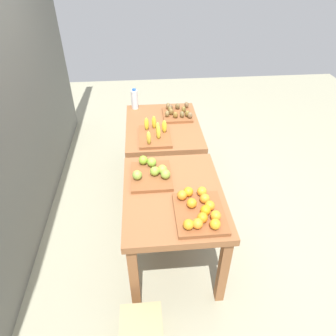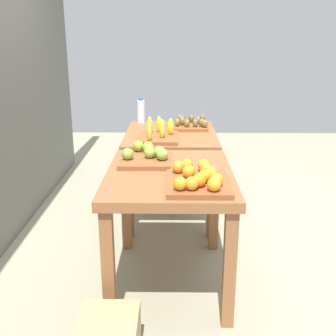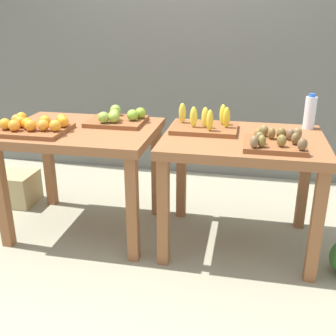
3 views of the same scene
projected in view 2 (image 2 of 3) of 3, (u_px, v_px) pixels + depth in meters
The scene contains 9 objects.
ground_plane at pixel (170, 241), 3.41m from camera, with size 8.00×8.00×0.00m, color gray.
display_table_left at pixel (170, 189), 2.67m from camera, with size 1.04×0.80×0.79m.
display_table_right at pixel (171, 145), 3.73m from camera, with size 1.04×0.80×0.79m.
orange_bin at pixel (198, 179), 2.37m from camera, with size 0.46×0.36×0.11m.
apple_bin at pixel (146, 156), 2.83m from camera, with size 0.40×0.34×0.11m.
banana_crate at pixel (159, 135), 3.44m from camera, with size 0.44×0.32×0.17m.
kiwi_bin at pixel (190, 124), 3.86m from camera, with size 0.36×0.32×0.10m.
water_bottle at pixel (141, 111), 4.08m from camera, with size 0.08×0.08×0.24m.
watermelon_pile at pixel (194, 171), 4.76m from camera, with size 0.69×0.45×0.26m.
Camera 2 is at (-3.06, -0.02, 1.61)m, focal length 44.30 mm.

